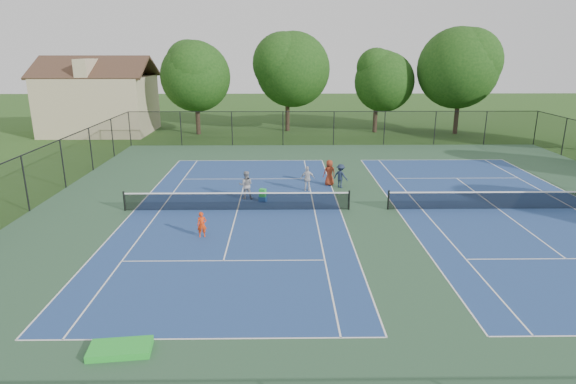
{
  "coord_description": "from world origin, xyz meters",
  "views": [
    {
      "loc": [
        -4.62,
        -24.3,
        8.24
      ],
      "look_at": [
        -4.31,
        -1.0,
        1.3
      ],
      "focal_mm": 30.0,
      "sensor_mm": 36.0,
      "label": 1
    }
  ],
  "objects_px": {
    "tree_back_c": "(377,78)",
    "ball_crate": "(263,199)",
    "bystander_c": "(329,173)",
    "instructor": "(246,185)",
    "child_player": "(202,225)",
    "bystander_b": "(341,176)",
    "clapboard_house": "(99,102)",
    "tree_back_a": "(195,73)",
    "ball_hopper": "(263,193)",
    "tree_back_b": "(287,66)",
    "bystander_a": "(307,179)",
    "tree_back_d": "(462,64)"
  },
  "relations": [
    {
      "from": "bystander_a",
      "to": "child_player",
      "type": "bearing_deg",
      "value": 50.73
    },
    {
      "from": "tree_back_c",
      "to": "child_player",
      "type": "relative_size",
      "value": 7.08
    },
    {
      "from": "child_player",
      "to": "ball_crate",
      "type": "xyz_separation_m",
      "value": [
        2.57,
        5.26,
        -0.44
      ]
    },
    {
      "from": "tree_back_b",
      "to": "clapboard_house",
      "type": "bearing_deg",
      "value": -176.99
    },
    {
      "from": "clapboard_house",
      "to": "bystander_b",
      "type": "relative_size",
      "value": 7.27
    },
    {
      "from": "tree_back_b",
      "to": "ball_crate",
      "type": "relative_size",
      "value": 24.03
    },
    {
      "from": "tree_back_c",
      "to": "ball_hopper",
      "type": "height_order",
      "value": "tree_back_c"
    },
    {
      "from": "child_player",
      "to": "ball_crate",
      "type": "distance_m",
      "value": 5.87
    },
    {
      "from": "clapboard_house",
      "to": "bystander_c",
      "type": "distance_m",
      "value": 29.45
    },
    {
      "from": "tree_back_c",
      "to": "ball_crate",
      "type": "distance_m",
      "value": 26.38
    },
    {
      "from": "bystander_a",
      "to": "ball_hopper",
      "type": "distance_m",
      "value": 3.39
    },
    {
      "from": "tree_back_a",
      "to": "tree_back_d",
      "type": "height_order",
      "value": "tree_back_d"
    },
    {
      "from": "ball_crate",
      "to": "ball_hopper",
      "type": "xyz_separation_m",
      "value": [
        0.0,
        0.0,
        0.37
      ]
    },
    {
      "from": "bystander_a",
      "to": "ball_crate",
      "type": "relative_size",
      "value": 3.62
    },
    {
      "from": "ball_hopper",
      "to": "ball_crate",
      "type": "bearing_deg",
      "value": 0.0
    },
    {
      "from": "tree_back_c",
      "to": "instructor",
      "type": "height_order",
      "value": "tree_back_c"
    },
    {
      "from": "bystander_c",
      "to": "ball_hopper",
      "type": "relative_size",
      "value": 3.69
    },
    {
      "from": "child_player",
      "to": "bystander_b",
      "type": "height_order",
      "value": "bystander_b"
    },
    {
      "from": "tree_back_b",
      "to": "bystander_b",
      "type": "bearing_deg",
      "value": -82.1
    },
    {
      "from": "tree_back_c",
      "to": "bystander_a",
      "type": "relative_size",
      "value": 5.56
    },
    {
      "from": "tree_back_a",
      "to": "clapboard_house",
      "type": "height_order",
      "value": "tree_back_a"
    },
    {
      "from": "tree_back_d",
      "to": "instructor",
      "type": "bearing_deg",
      "value": -131.84
    },
    {
      "from": "child_player",
      "to": "ball_hopper",
      "type": "bearing_deg",
      "value": 52.75
    },
    {
      "from": "tree_back_c",
      "to": "clapboard_house",
      "type": "distance_m",
      "value": 28.1
    },
    {
      "from": "clapboard_house",
      "to": "instructor",
      "type": "distance_m",
      "value": 28.27
    },
    {
      "from": "tree_back_b",
      "to": "ball_crate",
      "type": "bearing_deg",
      "value": -93.95
    },
    {
      "from": "bystander_a",
      "to": "ball_hopper",
      "type": "relative_size",
      "value": 3.44
    },
    {
      "from": "tree_back_a",
      "to": "tree_back_c",
      "type": "distance_m",
      "value": 18.04
    },
    {
      "from": "tree_back_a",
      "to": "ball_hopper",
      "type": "xyz_separation_m",
      "value": [
        7.31,
        -22.52,
        -5.51
      ]
    },
    {
      "from": "tree_back_c",
      "to": "bystander_a",
      "type": "distance_m",
      "value": 23.34
    },
    {
      "from": "ball_crate",
      "to": "tree_back_a",
      "type": "bearing_deg",
      "value": 107.98
    },
    {
      "from": "tree_back_a",
      "to": "bystander_c",
      "type": "distance_m",
      "value": 22.87
    },
    {
      "from": "tree_back_c",
      "to": "bystander_b",
      "type": "xyz_separation_m",
      "value": [
        -5.99,
        -20.68,
        -4.74
      ]
    },
    {
      "from": "bystander_a",
      "to": "ball_crate",
      "type": "xyz_separation_m",
      "value": [
        -2.62,
        -2.13,
        -0.6
      ]
    },
    {
      "from": "bystander_c",
      "to": "instructor",
      "type": "bearing_deg",
      "value": 13.33
    },
    {
      "from": "tree_back_a",
      "to": "tree_back_c",
      "type": "bearing_deg",
      "value": 3.18
    },
    {
      "from": "tree_back_d",
      "to": "bystander_c",
      "type": "distance_m",
      "value": 24.84
    },
    {
      "from": "tree_back_a",
      "to": "tree_back_d",
      "type": "distance_m",
      "value": 26.01
    },
    {
      "from": "bystander_b",
      "to": "bystander_c",
      "type": "bearing_deg",
      "value": -1.48
    },
    {
      "from": "tree_back_d",
      "to": "ball_hopper",
      "type": "relative_size",
      "value": 23.6
    },
    {
      "from": "tree_back_c",
      "to": "tree_back_a",
      "type": "bearing_deg",
      "value": -176.82
    },
    {
      "from": "clapboard_house",
      "to": "bystander_c",
      "type": "relative_size",
      "value": 6.66
    },
    {
      "from": "child_player",
      "to": "bystander_a",
      "type": "height_order",
      "value": "bystander_a"
    },
    {
      "from": "tree_back_c",
      "to": "instructor",
      "type": "xyz_separation_m",
      "value": [
        -11.66,
        -22.96,
        -4.66
      ]
    },
    {
      "from": "ball_hopper",
      "to": "instructor",
      "type": "bearing_deg",
      "value": 150.31
    },
    {
      "from": "bystander_b",
      "to": "ball_crate",
      "type": "distance_m",
      "value": 5.52
    },
    {
      "from": "tree_back_c",
      "to": "ball_crate",
      "type": "bearing_deg",
      "value": -114.45
    },
    {
      "from": "instructor",
      "to": "bystander_a",
      "type": "xyz_separation_m",
      "value": [
        3.59,
        1.58,
        -0.06
      ]
    },
    {
      "from": "bystander_b",
      "to": "ball_crate",
      "type": "xyz_separation_m",
      "value": [
        -4.7,
        -2.83,
        -0.59
      ]
    },
    {
      "from": "ball_crate",
      "to": "tree_back_c",
      "type": "bearing_deg",
      "value": 65.55
    }
  ]
}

